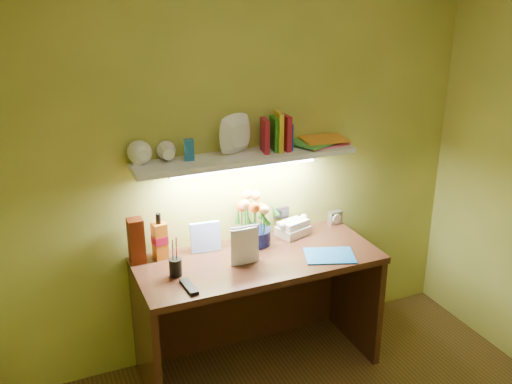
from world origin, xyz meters
TOP-DOWN VIEW (x-y plane):
  - desk at (0.00, 1.20)m, footprint 1.40×0.60m
  - flower_bouquet at (0.06, 1.37)m, footprint 0.21×0.21m
  - telephone at (0.32, 1.40)m, footprint 0.22×0.19m
  - desk_clock at (0.65, 1.44)m, footprint 0.09×0.05m
  - whisky_bottle at (-0.52, 1.41)m, footprint 0.08×0.08m
  - whisky_box at (-0.65, 1.42)m, footprint 0.08×0.08m
  - pen_cup at (-0.49, 1.18)m, footprint 0.07×0.07m
  - art_card at (-0.25, 1.40)m, footprint 0.18×0.05m
  - tv_remote at (-0.47, 1.02)m, footprint 0.06×0.17m
  - blue_folder at (0.38, 1.05)m, footprint 0.34×0.29m
  - desk_book_a at (-0.18, 1.17)m, footprint 0.17×0.03m
  - desk_book_b at (-0.18, 1.16)m, footprint 0.16×0.02m
  - wall_shelf at (0.00, 1.38)m, footprint 1.32×0.36m

SIDE VIEW (x-z plane):
  - desk at x=0.00m, z-range 0.00..0.75m
  - blue_folder at x=0.38m, z-range 0.75..0.76m
  - tv_remote at x=-0.47m, z-range 0.75..0.77m
  - desk_clock at x=0.65m, z-range 0.75..0.84m
  - telephone at x=0.32m, z-range 0.75..0.86m
  - pen_cup at x=-0.49m, z-range 0.75..0.92m
  - art_card at x=-0.25m, z-range 0.75..0.92m
  - desk_book_b at x=-0.18m, z-range 0.75..0.97m
  - desk_book_a at x=-0.18m, z-range 0.75..0.98m
  - whisky_box at x=-0.65m, z-range 0.75..1.01m
  - whisky_bottle at x=-0.52m, z-range 0.75..1.02m
  - flower_bouquet at x=0.06m, z-range 0.75..1.08m
  - wall_shelf at x=0.00m, z-range 1.21..1.47m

